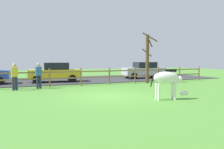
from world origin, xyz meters
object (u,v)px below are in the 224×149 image
object	(u,v)px
zebra	(167,80)
parked_car_silver	(144,70)
parked_car_yellow	(55,72)
crow_on_grass	(157,86)
bare_tree	(147,58)
visitor_left_of_tree	(15,75)
visitor_right_of_tree	(39,74)

from	to	relation	value
zebra	parked_car_silver	world-z (taller)	parked_car_silver
zebra	parked_car_yellow	size ratio (longest dim) A/B	0.46
crow_on_grass	parked_car_silver	world-z (taller)	parked_car_silver
parked_car_yellow	zebra	bearing A→B (deg)	-69.65
bare_tree	parked_car_silver	xyz separation A→B (m)	(1.84, 3.64, -1.17)
bare_tree	crow_on_grass	bearing A→B (deg)	-109.75
parked_car_yellow	visitor_left_of_tree	world-z (taller)	visitor_left_of_tree
zebra	crow_on_grass	distance (m)	4.42
bare_tree	visitor_left_of_tree	xyz separation A→B (m)	(-9.63, -0.55, -1.10)
zebra	parked_car_yellow	world-z (taller)	parked_car_yellow
crow_on_grass	visitor_right_of_tree	bearing A→B (deg)	160.51
parked_car_yellow	visitor_left_of_tree	size ratio (longest dim) A/B	2.53
zebra	parked_car_silver	distance (m)	11.39
crow_on_grass	visitor_right_of_tree	xyz separation A→B (m)	(-7.22, 2.56, 0.78)
bare_tree	parked_car_yellow	bearing A→B (deg)	154.20
parked_car_silver	visitor_right_of_tree	bearing A→B (deg)	-158.93
zebra	visitor_left_of_tree	world-z (taller)	visitor_left_of_tree
zebra	crow_on_grass	size ratio (longest dim) A/B	8.93
parked_car_silver	parked_car_yellow	distance (m)	8.55
bare_tree	crow_on_grass	world-z (taller)	bare_tree
parked_car_silver	bare_tree	bearing A→B (deg)	-116.90
crow_on_grass	visitor_left_of_tree	world-z (taller)	visitor_left_of_tree
visitor_right_of_tree	parked_car_silver	bearing A→B (deg)	21.07
bare_tree	crow_on_grass	distance (m)	3.52
parked_car_silver	visitor_right_of_tree	xyz separation A→B (m)	(-10.07, -3.88, 0.06)
bare_tree	visitor_left_of_tree	bearing A→B (deg)	-176.75
parked_car_silver	parked_car_yellow	world-z (taller)	same
parked_car_yellow	parked_car_silver	bearing A→B (deg)	2.68
bare_tree	visitor_right_of_tree	world-z (taller)	bare_tree
bare_tree	parked_car_yellow	distance (m)	7.53
bare_tree	zebra	xyz separation A→B (m)	(-3.02, -6.66, -1.08)
crow_on_grass	bare_tree	bearing A→B (deg)	70.25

